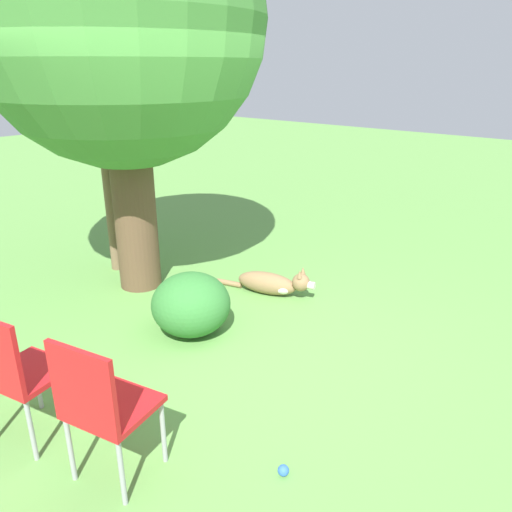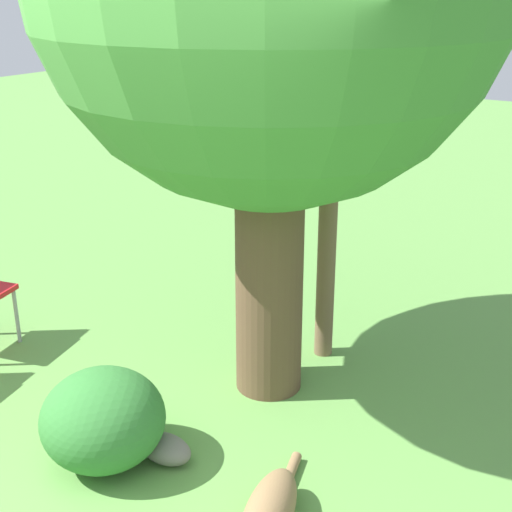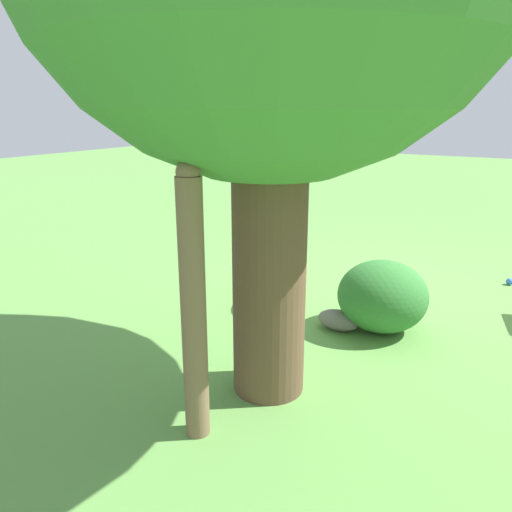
{
  "view_description": "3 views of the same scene",
  "coord_description": "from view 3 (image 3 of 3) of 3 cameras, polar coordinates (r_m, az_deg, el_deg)",
  "views": [
    {
      "loc": [
        -2.81,
        -2.64,
        2.26
      ],
      "look_at": [
        0.81,
        0.43,
        0.44
      ],
      "focal_mm": 35.0,
      "sensor_mm": 36.0,
      "label": 1
    },
    {
      "loc": [
        2.37,
        -2.04,
        2.56
      ],
      "look_at": [
        0.19,
        1.43,
        0.98
      ],
      "focal_mm": 50.0,
      "sensor_mm": 36.0,
      "label": 2
    },
    {
      "loc": [
        -1.14,
        4.02,
        1.71
      ],
      "look_at": [
        1.01,
        0.33,
        0.42
      ],
      "focal_mm": 35.0,
      "sensor_mm": 36.0,
      "label": 3
    }
  ],
  "objects": [
    {
      "name": "ground_plane",
      "position": [
        4.51,
        13.43,
        -5.94
      ],
      "size": [
        30.0,
        30.0,
        0.0
      ],
      "primitive_type": "plane",
      "color": "#609947"
    },
    {
      "name": "dog",
      "position": [
        4.53,
        0.92,
        -3.66
      ],
      "size": [
        0.42,
        1.09,
        0.34
      ],
      "rotation": [
        0.0,
        0.0,
        4.98
      ],
      "color": "olive",
      "rests_on": "ground_plane"
    },
    {
      "name": "fence_post",
      "position": [
        2.54,
        -7.18,
        -5.67
      ],
      "size": [
        0.13,
        0.13,
        1.47
      ],
      "color": "brown",
      "rests_on": "ground_plane"
    },
    {
      "name": "tennis_ball",
      "position": [
        5.56,
        26.99,
        -2.63
      ],
      "size": [
        0.07,
        0.07,
        0.07
      ],
      "color": "blue",
      "rests_on": "ground_plane"
    },
    {
      "name": "garden_rock",
      "position": [
        4.04,
        9.41,
        -7.24
      ],
      "size": [
        0.34,
        0.2,
        0.16
      ],
      "color": "slate",
      "rests_on": "ground_plane"
    },
    {
      "name": "low_shrub",
      "position": [
        4.04,
        14.25,
        -4.45
      ],
      "size": [
        0.7,
        0.7,
        0.56
      ],
      "color": "#337533",
      "rests_on": "ground_plane"
    }
  ]
}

